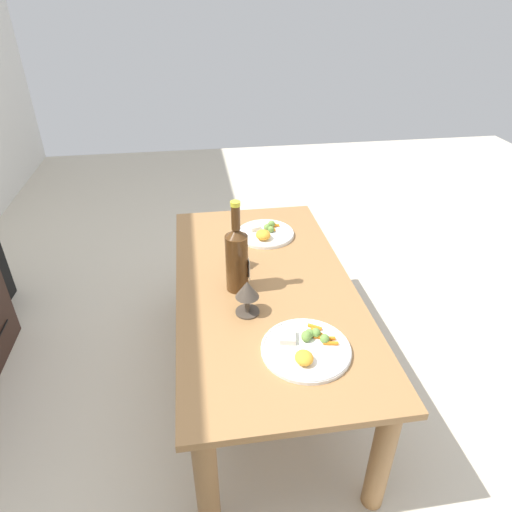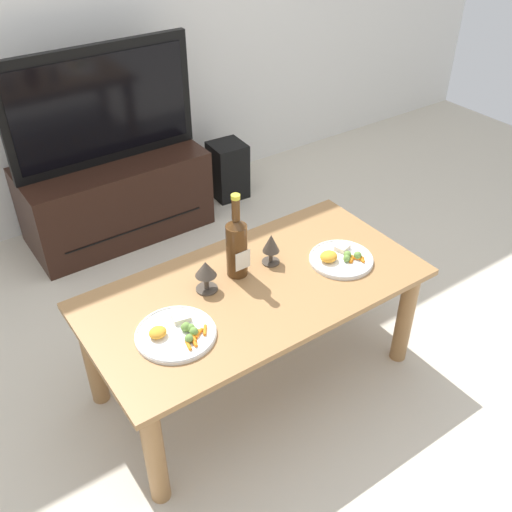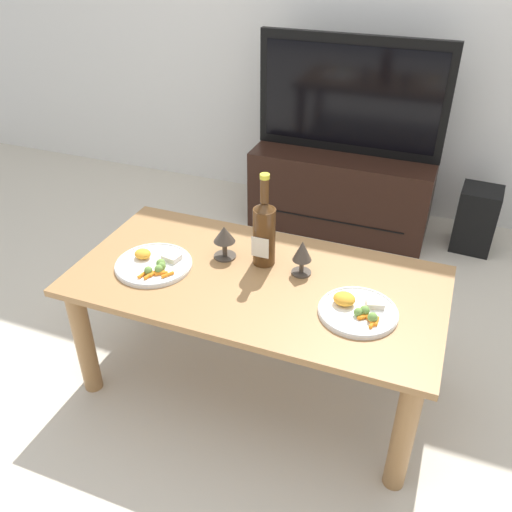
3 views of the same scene
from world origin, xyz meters
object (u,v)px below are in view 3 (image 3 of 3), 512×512
at_px(dining_table, 257,298).
at_px(dinner_plate_left, 154,264).
at_px(tv_screen, 351,96).
at_px(goblet_left, 224,237).
at_px(floor_speaker, 476,219).
at_px(dinner_plate_right, 358,310).
at_px(wine_bottle, 264,230).
at_px(goblet_right, 302,253).
at_px(tv_stand, 342,188).

distance_m(dining_table, dinner_plate_left, 0.39).
relative_size(tv_screen, goblet_left, 7.86).
relative_size(floor_speaker, dinner_plate_right, 1.38).
xyz_separation_m(floor_speaker, wine_bottle, (-0.76, -1.27, 0.46)).
height_order(tv_screen, goblet_right, tv_screen).
relative_size(tv_stand, goblet_right, 7.54).
distance_m(tv_stand, wine_bottle, 1.34).
bearing_deg(goblet_right, dinner_plate_right, -32.80).
bearing_deg(dinner_plate_right, tv_screen, 104.51).
xyz_separation_m(goblet_right, dinner_plate_right, (0.24, -0.15, -0.07)).
bearing_deg(wine_bottle, tv_stand, 89.51).
bearing_deg(tv_screen, dinner_plate_right, -75.49).
bearing_deg(floor_speaker, goblet_left, -121.74).
bearing_deg(wine_bottle, goblet_left, -173.38).
distance_m(dining_table, floor_speaker, 1.58).
bearing_deg(goblet_left, dinner_plate_left, -144.17).
bearing_deg(dinner_plate_left, goblet_right, 16.78).
bearing_deg(dinner_plate_left, tv_stand, 75.55).
distance_m(tv_stand, dinner_plate_left, 1.53).
bearing_deg(wine_bottle, tv_screen, 89.51).
xyz_separation_m(floor_speaker, dinner_plate_left, (-1.12, -1.44, 0.34)).
bearing_deg(tv_stand, dinner_plate_right, -75.51).
xyz_separation_m(dining_table, wine_bottle, (-0.01, 0.10, 0.23)).
relative_size(tv_stand, floor_speaker, 2.82).
xyz_separation_m(tv_stand, goblet_left, (-0.16, -1.30, 0.36)).
relative_size(wine_bottle, dinner_plate_right, 1.37).
xyz_separation_m(tv_screen, wine_bottle, (-0.01, -1.28, -0.13)).
height_order(tv_stand, wine_bottle, wine_bottle).
distance_m(floor_speaker, wine_bottle, 1.55).
height_order(tv_stand, goblet_right, goblet_right).
xyz_separation_m(tv_stand, wine_bottle, (-0.01, -1.28, 0.41)).
distance_m(dining_table, tv_screen, 1.43).
relative_size(dining_table, tv_stand, 1.31).
bearing_deg(goblet_left, floor_speaker, 54.82).
relative_size(tv_stand, tv_screen, 0.99).
bearing_deg(tv_stand, goblet_left, -97.04).
bearing_deg(dinner_plate_right, tv_stand, 104.49).
height_order(goblet_right, dinner_plate_right, goblet_right).
height_order(dining_table, floor_speaker, dining_table).
distance_m(goblet_left, dinner_plate_right, 0.56).
bearing_deg(dinner_plate_left, goblet_left, 35.83).
xyz_separation_m(wine_bottle, dinner_plate_right, (0.39, -0.17, -0.12)).
height_order(dining_table, tv_stand, dining_table).
bearing_deg(dining_table, dinner_plate_right, -9.89).
height_order(dining_table, dinner_plate_right, dinner_plate_right).
distance_m(dining_table, dinner_plate_right, 0.39).
relative_size(tv_screen, wine_bottle, 2.87).
distance_m(tv_stand, floor_speaker, 0.75).
relative_size(goblet_right, dinner_plate_left, 0.47).
distance_m(goblet_right, dinner_plate_right, 0.29).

